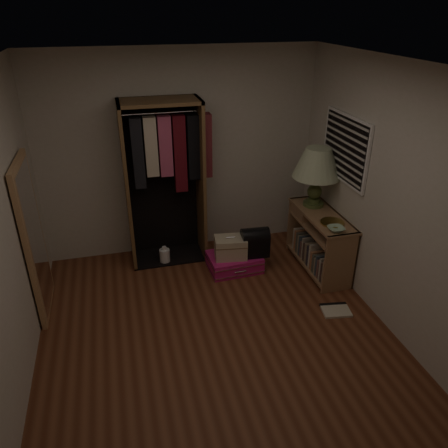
# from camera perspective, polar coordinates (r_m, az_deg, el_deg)

# --- Properties ---
(ground) EXTENTS (4.00, 4.00, 0.00)m
(ground) POSITION_cam_1_polar(r_m,az_deg,el_deg) (4.53, -0.67, -14.89)
(ground) COLOR #5B2D1A
(ground) RESTS_ON ground
(room_walls) EXTENTS (3.52, 4.02, 2.60)m
(room_walls) POSITION_cam_1_polar(r_m,az_deg,el_deg) (3.76, 0.17, 3.05)
(room_walls) COLOR beige
(room_walls) RESTS_ON ground
(console_bookshelf) EXTENTS (0.42, 1.12, 0.75)m
(console_bookshelf) POSITION_cam_1_polar(r_m,az_deg,el_deg) (5.57, 12.17, -1.87)
(console_bookshelf) COLOR #8E6645
(console_bookshelf) RESTS_ON ground
(open_wardrobe) EXTENTS (1.06, 0.50, 2.05)m
(open_wardrobe) POSITION_cam_1_polar(r_m,az_deg,el_deg) (5.39, -7.39, 7.29)
(open_wardrobe) COLOR brown
(open_wardrobe) RESTS_ON ground
(floor_mirror) EXTENTS (0.06, 0.80, 1.70)m
(floor_mirror) POSITION_cam_1_polar(r_m,az_deg,el_deg) (4.88, -23.56, -1.91)
(floor_mirror) COLOR tan
(floor_mirror) RESTS_ON ground
(pink_suitcase) EXTENTS (0.68, 0.51, 0.20)m
(pink_suitcase) POSITION_cam_1_polar(r_m,az_deg,el_deg) (5.53, 1.36, -4.96)
(pink_suitcase) COLOR #C21768
(pink_suitcase) RESTS_ON ground
(train_case) EXTENTS (0.43, 0.32, 0.28)m
(train_case) POSITION_cam_1_polar(r_m,az_deg,el_deg) (5.37, 0.87, -3.07)
(train_case) COLOR #BAAC8E
(train_case) RESTS_ON pink_suitcase
(black_bag) EXTENTS (0.35, 0.24, 0.37)m
(black_bag) POSITION_cam_1_polar(r_m,az_deg,el_deg) (5.40, 4.06, -2.27)
(black_bag) COLOR black
(black_bag) RESTS_ON pink_suitcase
(table_lamp) EXTENTS (0.60, 0.60, 0.74)m
(table_lamp) POSITION_cam_1_polar(r_m,az_deg,el_deg) (5.40, 12.08, 7.66)
(table_lamp) COLOR #435429
(table_lamp) RESTS_ON console_bookshelf
(brass_tray) EXTENTS (0.36, 0.36, 0.02)m
(brass_tray) POSITION_cam_1_polar(r_m,az_deg,el_deg) (5.18, 13.96, 0.19)
(brass_tray) COLOR #A58A3F
(brass_tray) RESTS_ON console_bookshelf
(ceramic_bowl) EXTENTS (0.19, 0.19, 0.05)m
(ceramic_bowl) POSITION_cam_1_polar(r_m,az_deg,el_deg) (5.01, 14.41, -0.63)
(ceramic_bowl) COLOR #A1C1A3
(ceramic_bowl) RESTS_ON console_bookshelf
(white_jug) EXTENTS (0.15, 0.15, 0.23)m
(white_jug) POSITION_cam_1_polar(r_m,az_deg,el_deg) (5.71, -7.74, -4.13)
(white_jug) COLOR white
(white_jug) RESTS_ON ground
(floor_book) EXTENTS (0.34, 0.29, 0.03)m
(floor_book) POSITION_cam_1_polar(r_m,az_deg,el_deg) (5.03, 14.33, -10.76)
(floor_book) COLOR beige
(floor_book) RESTS_ON ground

